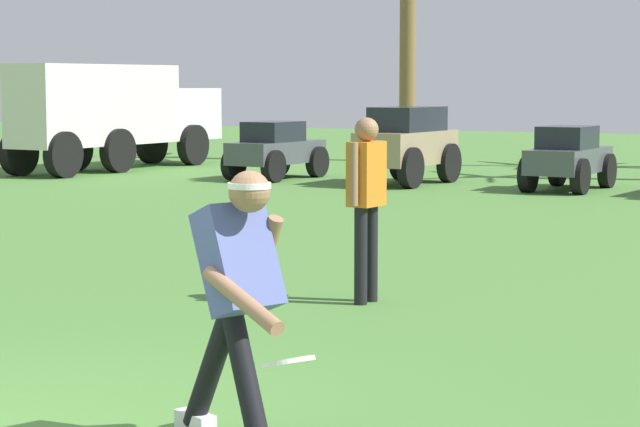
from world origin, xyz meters
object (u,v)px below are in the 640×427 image
teammate_near_sideline (366,192)px  frisbee_in_flight (288,362)px  parked_car_slot_a (276,149)px  parked_car_slot_b (407,143)px  parked_car_slot_c (568,157)px  box_truck (113,111)px  frisbee_thrower (238,293)px

teammate_near_sideline → frisbee_in_flight: bearing=-69.2°
frisbee_in_flight → parked_car_slot_a: size_ratio=0.15×
parked_car_slot_b → parked_car_slot_c: parked_car_slot_b is taller
frisbee_in_flight → box_truck: box_truck is taller
frisbee_in_flight → frisbee_thrower: bearing=140.1°
frisbee_thrower → teammate_near_sideline: teammate_near_sideline is taller
teammate_near_sideline → parked_car_slot_c: bearing=97.7°
frisbee_thrower → parked_car_slot_a: frisbee_thrower is taller
frisbee_in_flight → teammate_near_sideline: (-1.72, 4.52, 0.35)m
frisbee_thrower → frisbee_in_flight: 0.72m
teammate_near_sideline → frisbee_thrower: bearing=-73.7°
teammate_near_sideline → parked_car_slot_c: teammate_near_sideline is taller
teammate_near_sideline → parked_car_slot_a: bearing=122.4°
parked_car_slot_b → frisbee_thrower: bearing=-69.8°
teammate_near_sideline → parked_car_slot_c: size_ratio=0.70×
box_truck → teammate_near_sideline: bearing=-46.3°
frisbee_in_flight → parked_car_slot_a: (-8.93, 15.89, -0.02)m
parked_car_slot_a → frisbee_thrower: bearing=-61.5°
frisbee_thrower → parked_car_slot_c: bearing=100.0°
frisbee_in_flight → teammate_near_sideline: 4.85m
box_truck → parked_car_slot_c: bearing=-2.6°
parked_car_slot_b → box_truck: (-6.93, 0.57, 0.49)m
frisbee_thrower → frisbee_in_flight: bearing=-39.9°
frisbee_thrower → parked_car_slot_b: frisbee_thrower is taller
frisbee_in_flight → parked_car_slot_c: bearing=101.5°
frisbee_in_flight → box_truck: 21.09m
teammate_near_sideline → parked_car_slot_b: bearing=111.6°
frisbee_thrower → parked_car_slot_c: 15.83m
frisbee_in_flight → parked_car_slot_c: size_ratio=0.15×
frisbee_thrower → box_truck: size_ratio=0.24×
teammate_near_sideline → parked_car_slot_b: 12.25m
frisbee_in_flight → parked_car_slot_c: (-3.27, 16.03, -0.02)m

